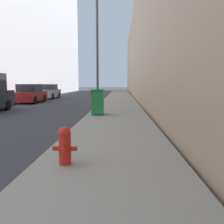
{
  "coord_description": "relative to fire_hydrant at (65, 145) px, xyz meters",
  "views": [
    {
      "loc": [
        5.49,
        -2.87,
        1.7
      ],
      "look_at": [
        4.66,
        19.12,
        -0.85
      ],
      "focal_mm": 40.0,
      "sensor_mm": 36.0,
      "label": 1
    }
  ],
  "objects": [
    {
      "name": "sidewalk_right",
      "position": [
        0.87,
        16.18,
        -0.45
      ],
      "size": [
        3.08,
        60.0,
        0.12
      ],
      "color": "gray",
      "rests_on": "ground"
    },
    {
      "name": "lamppost",
      "position": [
        -0.32,
        10.13,
        3.46
      ],
      "size": [
        0.38,
        0.38,
        6.79
      ],
      "color": "#4C4C51",
      "rests_on": "sidewalk_right"
    },
    {
      "name": "trash_bin",
      "position": [
        -0.09,
        7.68,
        0.26
      ],
      "size": [
        0.6,
        0.6,
        1.27
      ],
      "color": "#1E7538",
      "rests_on": "sidewalk_right"
    },
    {
      "name": "fire_hydrant",
      "position": [
        0.0,
        0.0,
        0.0
      ],
      "size": [
        0.48,
        0.36,
        0.74
      ],
      "color": "red",
      "rests_on": "sidewalk_right"
    },
    {
      "name": "parked_sedan_far",
      "position": [
        -7.05,
        22.81,
        0.22
      ],
      "size": [
        1.85,
        4.55,
        1.58
      ],
      "color": "#A3A8B2",
      "rests_on": "ground"
    },
    {
      "name": "building_right_stone",
      "position": [
        8.51,
        24.18,
        4.9
      ],
      "size": [
        12.0,
        60.0,
        10.82
      ],
      "color": "#9E7F66",
      "rests_on": "ground"
    },
    {
      "name": "parked_sedan_near",
      "position": [
        -6.88,
        16.78,
        0.23
      ],
      "size": [
        1.89,
        4.19,
        1.62
      ],
      "color": "maroon",
      "rests_on": "ground"
    }
  ]
}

